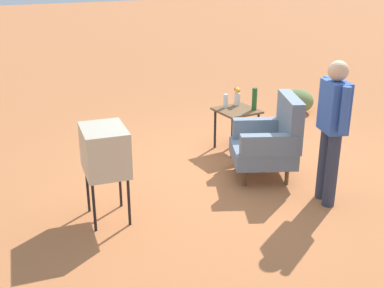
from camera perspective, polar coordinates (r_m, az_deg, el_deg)
ground_plane at (r=6.52m, az=6.94°, el=-2.80°), size 60.00×60.00×0.00m
armchair at (r=6.12m, az=9.41°, el=0.49°), size 1.03×1.04×1.06m
side_table at (r=6.95m, az=5.35°, el=3.41°), size 0.56×0.56×0.62m
tv_on_stand at (r=5.00m, az=-10.34°, el=-0.79°), size 0.67×0.54×1.03m
person_standing at (r=5.45m, az=16.41°, el=2.26°), size 0.54×0.33×1.64m
bottle_short_clear at (r=6.98m, az=4.03°, el=5.15°), size 0.06×0.06×0.20m
bottle_wine_green at (r=6.89m, az=7.46°, el=5.34°), size 0.07×0.07×0.32m
flower_vase at (r=7.11m, az=5.42°, el=5.80°), size 0.15×0.10×0.27m
shrub_far at (r=9.07m, az=12.57°, el=5.03°), size 0.55×0.55×0.43m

